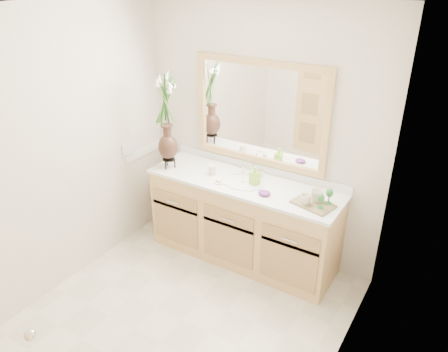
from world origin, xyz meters
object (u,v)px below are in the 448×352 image
Objects in this scene: flower_vase at (166,106)px; tray at (313,204)px; soap_bottle at (255,176)px; tumbler at (213,170)px.

flower_vase is 1.59m from tray.
flower_vase is at bearing -158.75° from soap_bottle.
tray is (1.46, 0.05, -0.61)m from flower_vase.
soap_bottle is (0.43, 0.04, 0.03)m from tumbler.
flower_vase is 1.03m from soap_bottle.
soap_bottle is 0.60m from tray.
flower_vase is 2.75× the size of tray.
tumbler reaches higher than tray.
flower_vase is at bearing -168.18° from tumbler.
flower_vase is at bearing -163.98° from tray.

